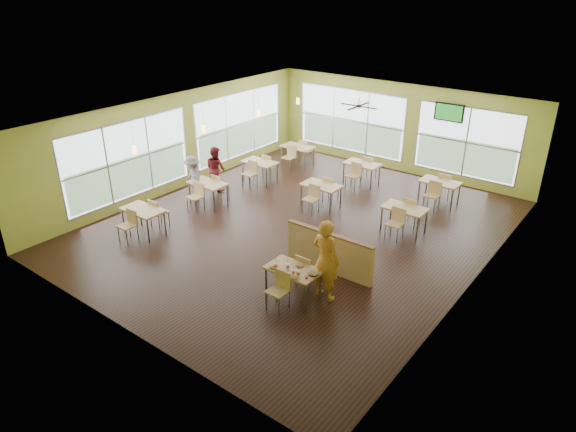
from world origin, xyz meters
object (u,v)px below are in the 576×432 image
at_px(man_plaid, 326,260).
at_px(food_basket, 314,274).
at_px(half_wall_divider, 329,252).
at_px(main_table, 293,273).

distance_m(man_plaid, food_basket, 0.44).
xyz_separation_m(half_wall_divider, food_basket, (0.51, -1.39, 0.26)).
xyz_separation_m(main_table, half_wall_divider, (0.00, 1.45, -0.11)).
height_order(main_table, half_wall_divider, half_wall_divider).
distance_m(main_table, food_basket, 0.53).
distance_m(half_wall_divider, man_plaid, 1.21).
relative_size(main_table, half_wall_divider, 0.63).
bearing_deg(half_wall_divider, food_basket, -70.01).
height_order(main_table, food_basket, main_table).
relative_size(main_table, man_plaid, 0.79).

